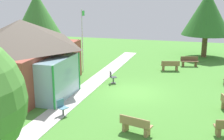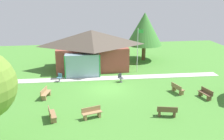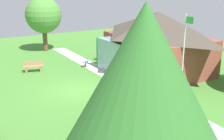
{
  "view_description": "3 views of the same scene",
  "coord_description": "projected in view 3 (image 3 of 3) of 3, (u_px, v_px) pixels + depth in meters",
  "views": [
    {
      "loc": [
        -17.86,
        -3.63,
        6.26
      ],
      "look_at": [
        0.04,
        1.39,
        1.38
      ],
      "focal_mm": 47.33,
      "sensor_mm": 36.0,
      "label": 1
    },
    {
      "loc": [
        -2.82,
        -22.98,
        9.11
      ],
      "look_at": [
        0.8,
        2.8,
        1.0
      ],
      "focal_mm": 41.51,
      "sensor_mm": 36.0,
      "label": 2
    },
    {
      "loc": [
        16.46,
        -7.68,
        6.76
      ],
      "look_at": [
        0.89,
        1.86,
        1.31
      ],
      "focal_mm": 47.32,
      "sensor_mm": 36.0,
      "label": 3
    }
  ],
  "objects": [
    {
      "name": "ground_plane",
      "position": [
        81.0,
        90.0,
        19.23
      ],
      "size": [
        44.0,
        44.0,
        0.0
      ],
      "primitive_type": "plane",
      "color": "#478433"
    },
    {
      "name": "pavilion",
      "position": [
        156.0,
        40.0,
        22.98
      ],
      "size": [
        9.19,
        6.82,
        4.6
      ],
      "color": "brown",
      "rests_on": "ground_plane"
    },
    {
      "name": "footpath",
      "position": [
        121.0,
        82.0,
        20.79
      ],
      "size": [
        25.34,
        1.92,
        0.03
      ],
      "primitive_type": "cube",
      "rotation": [
        0.0,
        0.0,
        -0.02
      ],
      "color": "#BCB7B2",
      "rests_on": "ground_plane"
    },
    {
      "name": "flagpole",
      "position": [
        184.0,
        51.0,
        17.6
      ],
      "size": [
        0.64,
        0.08,
        5.04
      ],
      "color": "silver",
      "rests_on": "ground_plane"
    },
    {
      "name": "bench_mid_right",
      "position": [
        103.0,
        131.0,
        13.1
      ],
      "size": [
        0.8,
        1.56,
        0.84
      ],
      "rotation": [
        0.0,
        0.0,
        4.96
      ],
      "color": "olive",
      "rests_on": "ground_plane"
    },
    {
      "name": "bench_mid_left",
      "position": [
        33.0,
        67.0,
        23.08
      ],
      "size": [
        0.81,
        1.56,
        0.84
      ],
      "rotation": [
        0.0,
        0.0,
        4.45
      ],
      "color": "#9E7A51",
      "rests_on": "ground_plane"
    },
    {
      "name": "patio_chair_lawn_spare",
      "position": [
        116.0,
        86.0,
        18.74
      ],
      "size": [
        0.6,
        0.6,
        0.86
      ],
      "rotation": [
        0.0,
        0.0,
        3.63
      ],
      "color": "#33383D",
      "rests_on": "ground_plane"
    },
    {
      "name": "patio_chair_west",
      "position": [
        86.0,
        62.0,
        24.32
      ],
      "size": [
        0.58,
        0.58,
        0.86
      ],
      "rotation": [
        0.0,
        0.0,
        2.71
      ],
      "color": "teal",
      "rests_on": "ground_plane"
    },
    {
      "name": "tree_west_hedge",
      "position": [
        44.0,
        15.0,
        29.28
      ],
      "size": [
        3.58,
        3.58,
        5.41
      ],
      "color": "brown",
      "rests_on": "ground_plane"
    },
    {
      "name": "tree_far_east",
      "position": [
        143.0,
        122.0,
        5.35
      ],
      "size": [
        4.74,
        4.74,
        6.48
      ],
      "color": "brown",
      "rests_on": "ground_plane"
    }
  ]
}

